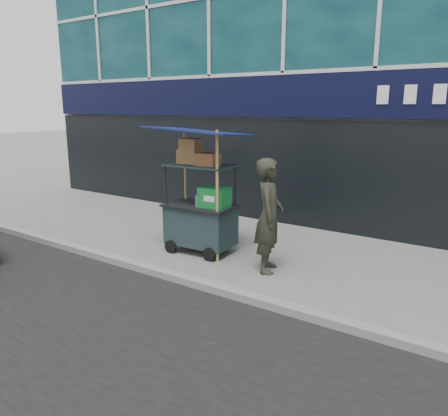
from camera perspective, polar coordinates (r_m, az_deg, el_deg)
The scene contains 4 objects.
ground at distance 7.35m, azimuth -7.18°, elevation -8.36°, with size 80.00×80.00×0.00m, color slate.
curb at distance 7.19m, azimuth -8.26°, elevation -8.38°, with size 80.00×0.18×0.12m, color gray.
vendor_cart at distance 8.09m, azimuth -3.01°, elevation -0.15°, with size 1.81×1.32×2.35m.
vendor_man at distance 7.15m, azimuth 5.90°, elevation -1.02°, with size 0.69×0.45×1.89m, color #282A1F.
Camera 1 is at (4.60, -5.07, 2.68)m, focal length 35.00 mm.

